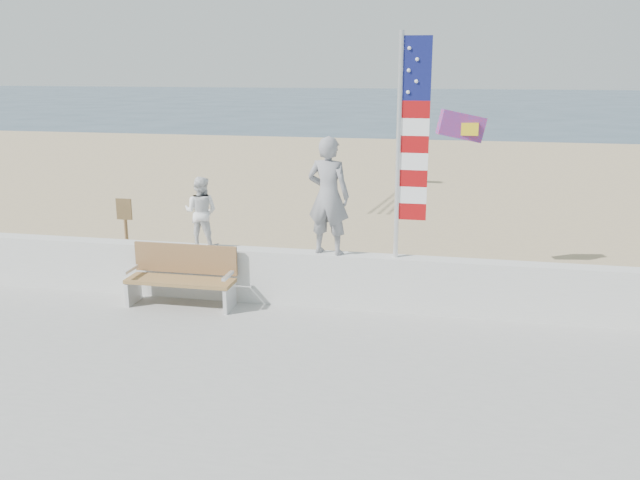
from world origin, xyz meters
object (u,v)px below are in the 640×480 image
at_px(flag, 407,138).
at_px(bench, 182,275).
at_px(child, 201,212).
at_px(adult, 328,196).

bearing_deg(flag, bench, -172.84).
height_order(child, bench, child).
bearing_deg(child, adult, -178.22).
height_order(adult, flag, flag).
xyz_separation_m(bench, flag, (3.61, 0.45, 2.30)).
bearing_deg(bench, child, 66.01).
relative_size(adult, child, 1.60).
relative_size(child, bench, 0.67).
bearing_deg(adult, child, 9.93).
height_order(bench, flag, flag).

